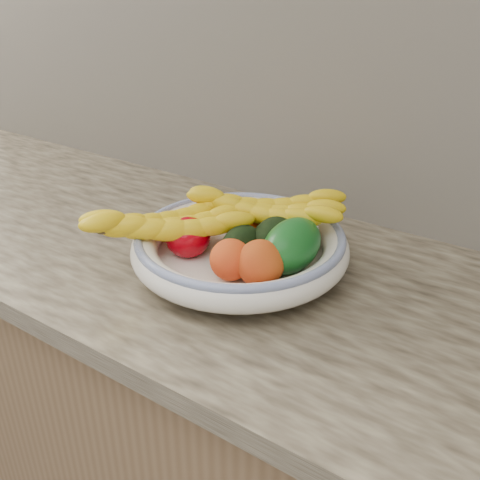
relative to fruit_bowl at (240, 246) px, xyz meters
name	(u,v)px	position (x,y,z in m)	size (l,w,h in m)	color
kitchen_counter	(246,431)	(0.00, 0.03, -0.48)	(2.44, 0.66, 1.40)	brown
fruit_bowl	(240,246)	(0.00, 0.00, 0.00)	(0.39, 0.39, 0.08)	white
clementine_back_left	(243,221)	(-0.05, 0.08, 0.01)	(0.05, 0.05, 0.05)	#E54D04
clementine_back_right	(283,223)	(0.02, 0.12, 0.01)	(0.06, 0.06, 0.05)	#FF5705
clementine_back_mid	(250,230)	(-0.01, 0.05, 0.01)	(0.05, 0.05, 0.05)	#FC4E05
tomato_left	(193,224)	(-0.11, 0.00, 0.01)	(0.07, 0.07, 0.06)	#BB1406
tomato_near_left	(188,237)	(-0.08, -0.05, 0.01)	(0.08, 0.08, 0.07)	#AA010D
avocado_center	(241,243)	(0.01, -0.02, 0.02)	(0.06, 0.09, 0.06)	black
avocado_right	(277,238)	(0.05, 0.04, 0.02)	(0.08, 0.11, 0.08)	black
green_mango	(292,246)	(0.10, 0.01, 0.03)	(0.09, 0.13, 0.09)	#0E4F17
peach_front	(231,260)	(0.03, -0.08, 0.02)	(0.07, 0.07, 0.07)	orange
peach_right	(260,263)	(0.08, -0.06, 0.02)	(0.08, 0.08, 0.08)	orange
banana_bunch_back	(264,213)	(0.01, 0.07, 0.04)	(0.31, 0.11, 0.09)	yellow
banana_bunch_front	(168,228)	(-0.11, -0.07, 0.03)	(0.32, 0.12, 0.09)	yellow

